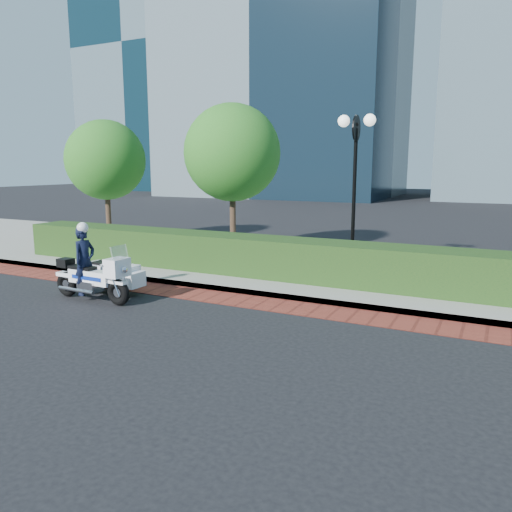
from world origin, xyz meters
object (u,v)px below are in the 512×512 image
at_px(tree_b, 232,153).
at_px(police_motorcycle, 99,271).
at_px(tree_a, 106,160).
at_px(lamppost, 355,168).

xyz_separation_m(tree_b, police_motorcycle, (-0.12, -6.19, -2.82)).
bearing_deg(police_motorcycle, tree_a, 133.43).
relative_size(lamppost, tree_b, 0.86).
height_order(tree_a, tree_b, tree_b).
height_order(tree_a, police_motorcycle, tree_a).
relative_size(lamppost, police_motorcycle, 1.91).
bearing_deg(lamppost, tree_a, 172.59).
xyz_separation_m(lamppost, tree_a, (-10.00, 1.30, 0.26)).
distance_m(lamppost, tree_a, 10.09).
bearing_deg(tree_a, police_motorcycle, -48.99).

